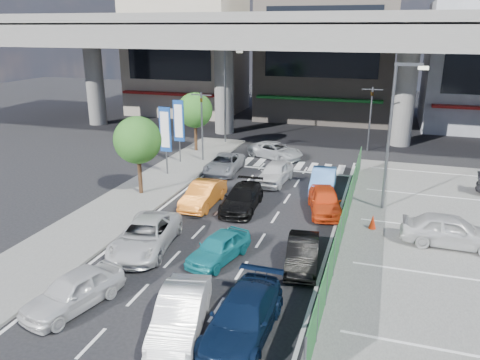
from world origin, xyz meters
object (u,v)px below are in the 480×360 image
(kei_truck_front_right, at_px, (323,180))
(hatch_black_mid_right, at_px, (303,253))
(tree_far, at_px, (195,110))
(crossing_wagon_silver, at_px, (275,151))
(tree_near, at_px, (138,140))
(parked_sedan_white, at_px, (451,230))
(traffic_light_left, at_px, (202,110))
(sedan_black_mid, at_px, (242,198))
(signboard_far, at_px, (179,123))
(taxi_orange_right, at_px, (325,201))
(hatch_white_back_mid, at_px, (181,313))
(van_white_back_left, at_px, (74,291))
(street_lamp_right, at_px, (394,125))
(wagon_silver_front_left, at_px, (224,164))
(traffic_cone, at_px, (373,222))
(sedan_white_mid_left, at_px, (145,236))
(taxi_teal_mid, at_px, (219,247))
(sedan_white_front_mid, at_px, (275,173))
(signboard_near, at_px, (165,132))
(street_lamp_left, at_px, (227,88))
(traffic_light_right, at_px, (371,103))
(minivan_navy_back, at_px, (243,317))
(taxi_orange_left, at_px, (203,194))

(kei_truck_front_right, bearing_deg, hatch_black_mid_right, -90.47)
(tree_far, bearing_deg, crossing_wagon_silver, 0.09)
(tree_near, bearing_deg, parked_sedan_white, -6.45)
(traffic_light_left, distance_m, hatch_black_mid_right, 17.52)
(sedan_black_mid, relative_size, kei_truck_front_right, 1.09)
(signboard_far, bearing_deg, taxi_orange_right, -29.34)
(tree_near, height_order, parked_sedan_white, tree_near)
(parked_sedan_white, bearing_deg, hatch_white_back_mid, 137.95)
(taxi_orange_right, bearing_deg, van_white_back_left, -136.10)
(sedan_black_mid, bearing_deg, hatch_white_back_mid, -86.47)
(street_lamp_right, xyz_separation_m, hatch_black_mid_right, (-3.22, -7.89, -4.16))
(wagon_silver_front_left, distance_m, traffic_cone, 12.41)
(wagon_silver_front_left, bearing_deg, tree_near, -122.04)
(sedan_white_mid_left, bearing_deg, traffic_cone, 20.07)
(kei_truck_front_right, bearing_deg, signboard_far, 161.97)
(traffic_light_left, distance_m, taxi_teal_mid, 16.19)
(taxi_teal_mid, bearing_deg, tree_far, 129.71)
(taxi_orange_right, xyz_separation_m, traffic_cone, (2.60, -1.52, -0.26))
(sedan_white_front_mid, distance_m, kei_truck_front_right, 3.23)
(signboard_near, relative_size, sedan_white_front_mid, 1.16)
(tree_near, distance_m, kei_truck_front_right, 11.53)
(tree_far, distance_m, parked_sedan_white, 21.94)
(tree_far, xyz_separation_m, taxi_orange_right, (11.81, -10.03, -2.70))
(sedan_black_mid, bearing_deg, street_lamp_left, 108.76)
(traffic_light_right, height_order, street_lamp_left, street_lamp_left)
(minivan_navy_back, xyz_separation_m, sedan_black_mid, (-3.39, 10.71, -0.05))
(hatch_black_mid_right, bearing_deg, street_lamp_right, 60.53)
(crossing_wagon_silver, bearing_deg, sedan_white_mid_left, -164.50)
(hatch_white_back_mid, bearing_deg, parked_sedan_white, 33.65)
(signboard_far, height_order, crossing_wagon_silver, signboard_far)
(minivan_navy_back, xyz_separation_m, crossing_wagon_silver, (-4.11, 21.61, -0.08))
(street_lamp_right, xyz_separation_m, minivan_navy_back, (-4.24, -13.10, -4.08))
(traffic_light_left, distance_m, taxi_orange_left, 9.80)
(hatch_black_mid_right, bearing_deg, traffic_light_left, 118.90)
(tree_far, distance_m, crossing_wagon_silver, 7.18)
(tree_near, distance_m, sedan_black_mid, 7.10)
(street_lamp_right, height_order, street_lamp_left, same)
(signboard_far, bearing_deg, hatch_black_mid_right, -48.13)
(taxi_teal_mid, height_order, parked_sedan_white, parked_sedan_white)
(sedan_black_mid, bearing_deg, traffic_light_left, 120.97)
(traffic_light_left, bearing_deg, hatch_white_back_mid, -70.01)
(hatch_white_back_mid, xyz_separation_m, taxi_teal_mid, (-0.52, 5.08, -0.08))
(hatch_white_back_mid, bearing_deg, sedan_white_mid_left, 116.34)
(street_lamp_right, distance_m, hatch_black_mid_right, 9.49)
(wagon_silver_front_left, bearing_deg, taxi_orange_left, -83.78)
(taxi_orange_left, bearing_deg, sedan_black_mid, 4.79)
(hatch_black_mid_right, relative_size, sedan_white_front_mid, 0.91)
(taxi_orange_right, bearing_deg, hatch_white_back_mid, -118.80)
(street_lamp_right, bearing_deg, parked_sedan_white, -53.41)
(traffic_light_right, bearing_deg, sedan_white_mid_left, -111.97)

